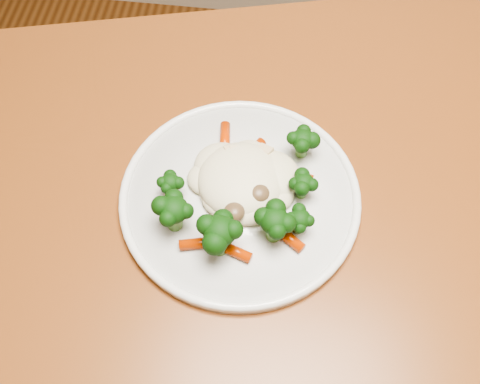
{
  "coord_description": "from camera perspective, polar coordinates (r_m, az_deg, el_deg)",
  "views": [
    {
      "loc": [
        0.18,
        0.03,
        1.35
      ],
      "look_at": [
        0.14,
        0.37,
        0.77
      ],
      "focal_mm": 45.0,
      "sensor_mm": 36.0,
      "label": 1
    }
  ],
  "objects": [
    {
      "name": "dining_table",
      "position": [
        0.77,
        4.12,
        -7.96
      ],
      "size": [
        1.26,
        1.0,
        0.75
      ],
      "rotation": [
        0.0,
        0.0,
        0.25
      ],
      "color": "brown",
      "rests_on": "ground"
    },
    {
      "name": "plate",
      "position": [
        0.69,
        -0.0,
        -0.62
      ],
      "size": [
        0.27,
        0.27,
        0.01
      ],
      "primitive_type": "cylinder",
      "color": "white",
      "rests_on": "dining_table"
    },
    {
      "name": "meal",
      "position": [
        0.66,
        0.13,
        -0.1
      ],
      "size": [
        0.18,
        0.19,
        0.05
      ],
      "color": "beige",
      "rests_on": "plate"
    }
  ]
}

